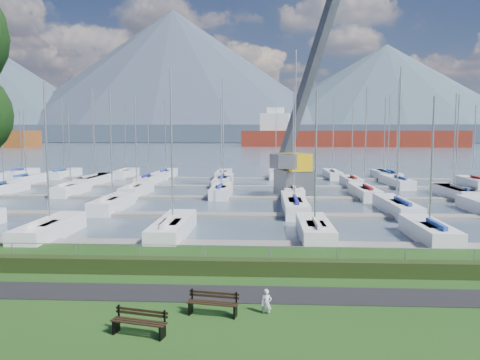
# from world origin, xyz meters

# --- Properties ---
(path) EXTENTS (160.00, 2.00, 0.04)m
(path) POSITION_xyz_m (0.00, -3.00, 0.01)
(path) COLOR black
(path) RESTS_ON grass
(water) EXTENTS (800.00, 540.00, 0.20)m
(water) POSITION_xyz_m (0.00, 260.00, -0.40)
(water) COLOR #495A6B
(hedge) EXTENTS (80.00, 0.70, 0.70)m
(hedge) POSITION_xyz_m (0.00, -0.40, 0.35)
(hedge) COLOR black
(hedge) RESTS_ON grass
(fence) EXTENTS (80.00, 0.04, 0.04)m
(fence) POSITION_xyz_m (0.00, 0.00, 1.20)
(fence) COLOR #999CA1
(fence) RESTS_ON grass
(foothill) EXTENTS (900.00, 80.00, 12.00)m
(foothill) POSITION_xyz_m (0.00, 330.00, 6.00)
(foothill) COLOR #3B4757
(foothill) RESTS_ON water
(mountains) EXTENTS (1190.00, 360.00, 115.00)m
(mountains) POSITION_xyz_m (7.35, 404.62, 46.68)
(mountains) COLOR #3F4A5D
(mountains) RESTS_ON water
(docks) EXTENTS (90.00, 41.60, 0.25)m
(docks) POSITION_xyz_m (0.00, 26.00, -0.22)
(docks) COLOR slate
(docks) RESTS_ON water
(bench_left) EXTENTS (1.85, 0.82, 0.85)m
(bench_left) POSITION_xyz_m (-2.16, -6.84, 0.42)
(bench_left) COLOR black
(bench_left) RESTS_ON grass
(bench_right) EXTENTS (1.84, 0.71, 0.85)m
(bench_right) POSITION_xyz_m (-0.04, -5.12, 0.42)
(bench_right) COLOR black
(bench_right) RESTS_ON grass
(person) EXTENTS (0.39, 0.27, 1.02)m
(person) POSITION_xyz_m (1.81, -4.89, 0.51)
(person) COLOR silver
(person) RESTS_ON grass
(crane) EXTENTS (7.70, 12.93, 22.35)m
(crane) POSITION_xyz_m (5.24, 29.40, 5.33)
(crane) COLOR #54585C
(crane) RESTS_ON water
(cargo_ship_mid) EXTENTS (107.66, 29.23, 21.50)m
(cargo_ship_mid) POSITION_xyz_m (39.76, 212.26, 3.48)
(cargo_ship_mid) COLOR maroon
(cargo_ship_mid) RESTS_ON water
(sailboat_fleet) EXTENTS (75.15, 49.35, 13.70)m
(sailboat_fleet) POSITION_xyz_m (-0.97, 29.96, 5.38)
(sailboat_fleet) COLOR silver
(sailboat_fleet) RESTS_ON water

